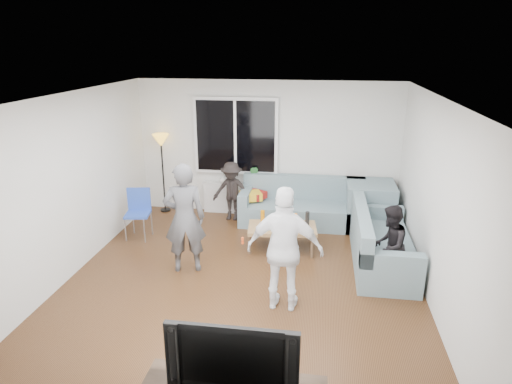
% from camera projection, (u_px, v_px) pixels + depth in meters
% --- Properties ---
extents(floor, '(5.00, 5.50, 0.04)m').
position_uv_depth(floor, '(243.00, 282.00, 6.44)').
color(floor, '#56351C').
rests_on(floor, ground).
extents(ceiling, '(5.00, 5.50, 0.04)m').
position_uv_depth(ceiling, '(241.00, 95.00, 5.60)').
color(ceiling, white).
rests_on(ceiling, ground).
extents(wall_back, '(5.00, 0.04, 2.60)m').
position_uv_depth(wall_back, '(267.00, 149.00, 8.62)').
color(wall_back, silver).
rests_on(wall_back, ground).
extents(wall_front, '(5.00, 0.04, 2.60)m').
position_uv_depth(wall_front, '(179.00, 311.00, 3.42)').
color(wall_front, silver).
rests_on(wall_front, ground).
extents(wall_left, '(0.04, 5.50, 2.60)m').
position_uv_depth(wall_left, '(68.00, 187.00, 6.37)').
color(wall_left, silver).
rests_on(wall_left, ground).
extents(wall_right, '(0.04, 5.50, 2.60)m').
position_uv_depth(wall_right, '(438.00, 205.00, 5.67)').
color(wall_right, silver).
rests_on(wall_right, ground).
extents(window_frame, '(1.62, 0.06, 1.47)m').
position_uv_depth(window_frame, '(236.00, 136.00, 8.55)').
color(window_frame, white).
rests_on(window_frame, wall_back).
extents(window_glass, '(1.50, 0.02, 1.35)m').
position_uv_depth(window_glass, '(235.00, 136.00, 8.51)').
color(window_glass, black).
rests_on(window_glass, window_frame).
extents(window_mullion, '(0.05, 0.03, 1.35)m').
position_uv_depth(window_mullion, '(235.00, 137.00, 8.50)').
color(window_mullion, white).
rests_on(window_mullion, window_frame).
extents(radiator, '(1.30, 0.12, 0.62)m').
position_uv_depth(radiator, '(236.00, 198.00, 8.90)').
color(radiator, silver).
rests_on(radiator, floor).
extents(potted_plant, '(0.23, 0.20, 0.36)m').
position_uv_depth(potted_plant, '(253.00, 175.00, 8.67)').
color(potted_plant, '#2A6A2E').
rests_on(potted_plant, radiator).
extents(vase, '(0.15, 0.15, 0.15)m').
position_uv_depth(vase, '(224.00, 179.00, 8.78)').
color(vase, white).
rests_on(vase, radiator).
extents(sofa_back_section, '(2.30, 0.85, 0.85)m').
position_uv_depth(sofa_back_section, '(302.00, 202.00, 8.32)').
color(sofa_back_section, slate).
rests_on(sofa_back_section, floor).
extents(sofa_right_section, '(2.00, 0.85, 0.85)m').
position_uv_depth(sofa_right_section, '(383.00, 239.00, 6.79)').
color(sofa_right_section, slate).
rests_on(sofa_right_section, floor).
extents(sofa_corner, '(0.85, 0.85, 0.85)m').
position_uv_depth(sofa_corner, '(370.00, 206.00, 8.15)').
color(sofa_corner, slate).
rests_on(sofa_corner, floor).
extents(cushion_yellow, '(0.47, 0.44, 0.14)m').
position_uv_depth(cushion_yellow, '(251.00, 196.00, 8.41)').
color(cushion_yellow, gold).
rests_on(cushion_yellow, sofa_back_section).
extents(cushion_red, '(0.46, 0.44, 0.13)m').
position_uv_depth(cushion_red, '(255.00, 195.00, 8.48)').
color(cushion_red, maroon).
rests_on(cushion_red, sofa_back_section).
extents(coffee_table, '(1.16, 0.71, 0.40)m').
position_uv_depth(coffee_table, '(282.00, 238.00, 7.35)').
color(coffee_table, '#987849').
rests_on(coffee_table, floor).
extents(pitcher, '(0.17, 0.17, 0.17)m').
position_uv_depth(pitcher, '(275.00, 224.00, 7.18)').
color(pitcher, maroon).
rests_on(pitcher, coffee_table).
extents(side_chair, '(0.46, 0.46, 0.86)m').
position_uv_depth(side_chair, '(138.00, 215.00, 7.71)').
color(side_chair, '#2A4CB8').
rests_on(side_chair, floor).
extents(floor_lamp, '(0.32, 0.32, 1.56)m').
position_uv_depth(floor_lamp, '(163.00, 174.00, 8.86)').
color(floor_lamp, gold).
rests_on(floor_lamp, floor).
extents(player_left, '(0.68, 0.54, 1.65)m').
position_uv_depth(player_left, '(185.00, 218.00, 6.50)').
color(player_left, '#4E4E53').
rests_on(player_left, floor).
extents(player_right, '(0.97, 0.45, 1.63)m').
position_uv_depth(player_right, '(285.00, 250.00, 5.54)').
color(player_right, white).
rests_on(player_right, floor).
extents(spectator_right, '(0.60, 0.67, 1.16)m').
position_uv_depth(spectator_right, '(389.00, 246.00, 6.19)').
color(spectator_right, black).
rests_on(spectator_right, floor).
extents(spectator_back, '(0.77, 0.48, 1.14)m').
position_uv_depth(spectator_back, '(232.00, 191.00, 8.49)').
color(spectator_back, black).
rests_on(spectator_back, floor).
extents(television, '(1.12, 0.15, 0.65)m').
position_uv_depth(television, '(234.00, 352.00, 3.79)').
color(television, black).
rests_on(television, tv_console).
extents(bottle_c, '(0.07, 0.07, 0.18)m').
position_uv_depth(bottle_c, '(284.00, 218.00, 7.40)').
color(bottle_c, black).
rests_on(bottle_c, coffee_table).
extents(bottle_e, '(0.07, 0.07, 0.23)m').
position_uv_depth(bottle_e, '(307.00, 218.00, 7.32)').
color(bottle_e, black).
rests_on(bottle_e, coffee_table).
extents(bottle_d, '(0.07, 0.07, 0.25)m').
position_uv_depth(bottle_d, '(295.00, 221.00, 7.18)').
color(bottle_d, orange).
rests_on(bottle_d, coffee_table).
extents(bottle_b, '(0.08, 0.08, 0.26)m').
position_uv_depth(bottle_b, '(273.00, 223.00, 7.11)').
color(bottle_b, '#368418').
rests_on(bottle_b, coffee_table).
extents(bottle_a, '(0.07, 0.07, 0.20)m').
position_uv_depth(bottle_a, '(263.00, 216.00, 7.45)').
color(bottle_a, '#CB780B').
rests_on(bottle_a, coffee_table).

